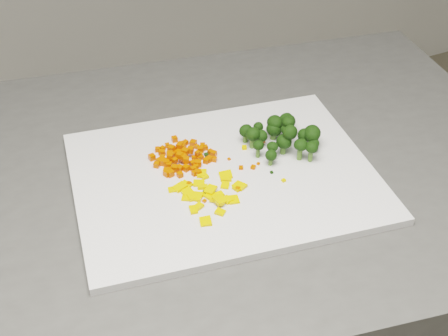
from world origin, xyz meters
name	(u,v)px	position (x,y,z in m)	size (l,w,h in m)	color
cutting_board	(224,176)	(-0.07, 0.54, 0.91)	(0.44, 0.34, 0.01)	silver
carrot_pile	(183,151)	(-0.11, 0.60, 0.93)	(0.10, 0.10, 0.03)	#D93C02
pepper_pile	(211,194)	(-0.11, 0.50, 0.92)	(0.11, 0.11, 0.02)	#FFB80D
broccoli_pile	(281,134)	(0.04, 0.56, 0.94)	(0.12, 0.12, 0.05)	black
carrot_cube_0	(161,152)	(-0.13, 0.63, 0.92)	(0.01, 0.01, 0.01)	#D93C02
carrot_cube_1	(170,155)	(-0.13, 0.60, 0.92)	(0.01, 0.01, 0.01)	#D93C02
carrot_cube_2	(175,139)	(-0.10, 0.65, 0.92)	(0.01, 0.01, 0.01)	#D93C02
carrot_cube_3	(179,153)	(-0.11, 0.61, 0.92)	(0.01, 0.01, 0.01)	#D93C02
carrot_cube_4	(162,158)	(-0.14, 0.61, 0.92)	(0.01, 0.01, 0.01)	#D93C02
carrot_cube_5	(203,146)	(-0.07, 0.61, 0.92)	(0.01, 0.01, 0.01)	#D93C02
carrot_cube_6	(180,175)	(-0.13, 0.56, 0.92)	(0.01, 0.01, 0.01)	#D93C02
carrot_cube_7	(169,170)	(-0.14, 0.58, 0.91)	(0.01, 0.01, 0.01)	#D93C02
carrot_cube_8	(179,146)	(-0.10, 0.62, 0.92)	(0.01, 0.01, 0.01)	#D93C02
carrot_cube_9	(182,146)	(-0.10, 0.63, 0.92)	(0.01, 0.01, 0.01)	#D93C02
carrot_cube_10	(183,155)	(-0.11, 0.60, 0.92)	(0.01, 0.01, 0.01)	#D93C02
carrot_cube_11	(180,156)	(-0.11, 0.59, 0.93)	(0.01, 0.01, 0.01)	#D93C02
carrot_cube_12	(193,169)	(-0.10, 0.57, 0.92)	(0.01, 0.01, 0.01)	#D93C02
carrot_cube_13	(214,159)	(-0.07, 0.58, 0.92)	(0.01, 0.01, 0.01)	#D93C02
carrot_cube_14	(163,153)	(-0.13, 0.63, 0.92)	(0.01, 0.01, 0.01)	#D93C02
carrot_cube_15	(167,145)	(-0.12, 0.64, 0.91)	(0.01, 0.01, 0.01)	#D93C02
carrot_cube_16	(166,171)	(-0.14, 0.58, 0.92)	(0.01, 0.01, 0.01)	#D93C02
carrot_cube_17	(196,167)	(-0.10, 0.57, 0.92)	(0.01, 0.01, 0.01)	#D93C02
carrot_cube_18	(185,152)	(-0.10, 0.60, 0.92)	(0.01, 0.01, 0.01)	#D93C02
carrot_cube_19	(194,158)	(-0.09, 0.59, 0.91)	(0.01, 0.01, 0.01)	#D93C02
carrot_cube_20	(163,149)	(-0.13, 0.64, 0.92)	(0.01, 0.01, 0.01)	#D93C02
carrot_cube_21	(168,160)	(-0.13, 0.61, 0.91)	(0.01, 0.01, 0.01)	#D93C02
carrot_cube_22	(171,148)	(-0.12, 0.62, 0.92)	(0.01, 0.01, 0.01)	#D93C02
carrot_cube_23	(170,173)	(-0.14, 0.57, 0.92)	(0.01, 0.01, 0.01)	#D93C02
carrot_cube_24	(193,143)	(-0.08, 0.63, 0.92)	(0.01, 0.01, 0.01)	#D93C02
carrot_cube_25	(200,149)	(-0.08, 0.61, 0.92)	(0.01, 0.01, 0.01)	#D93C02
carrot_cube_26	(198,164)	(-0.09, 0.58, 0.92)	(0.01, 0.01, 0.01)	#D93C02
carrot_cube_27	(172,150)	(-0.11, 0.63, 0.92)	(0.01, 0.01, 0.01)	#D93C02
carrot_cube_28	(198,172)	(-0.10, 0.56, 0.92)	(0.01, 0.01, 0.01)	#D93C02
carrot_cube_29	(206,161)	(-0.08, 0.58, 0.92)	(0.01, 0.01, 0.01)	#D93C02
carrot_cube_30	(171,156)	(-0.13, 0.60, 0.92)	(0.01, 0.01, 0.01)	#D93C02
carrot_cube_31	(183,157)	(-0.11, 0.59, 0.92)	(0.01, 0.01, 0.01)	#D93C02
carrot_cube_32	(205,148)	(-0.07, 0.61, 0.92)	(0.01, 0.01, 0.01)	#D93C02
carrot_cube_33	(200,155)	(-0.08, 0.59, 0.92)	(0.01, 0.01, 0.01)	#D93C02
carrot_cube_34	(163,162)	(-0.14, 0.60, 0.92)	(0.01, 0.01, 0.01)	#D93C02
carrot_cube_35	(193,163)	(-0.10, 0.58, 0.92)	(0.01, 0.01, 0.01)	#D93C02
carrot_cube_36	(199,173)	(-0.10, 0.56, 0.92)	(0.01, 0.01, 0.01)	#D93C02
carrot_cube_37	(190,150)	(-0.09, 0.60, 0.92)	(0.01, 0.01, 0.01)	#D93C02
carrot_cube_38	(185,143)	(-0.09, 0.63, 0.92)	(0.01, 0.01, 0.01)	#D93C02
carrot_cube_39	(170,155)	(-0.12, 0.62, 0.92)	(0.01, 0.01, 0.01)	#D93C02
carrot_cube_40	(166,163)	(-0.13, 0.60, 0.92)	(0.01, 0.01, 0.01)	#D93C02
carrot_cube_41	(157,149)	(-0.13, 0.64, 0.92)	(0.01, 0.01, 0.01)	#D93C02
carrot_cube_42	(179,168)	(-0.12, 0.58, 0.92)	(0.01, 0.01, 0.01)	#D93C02
carrot_cube_43	(214,154)	(-0.06, 0.59, 0.92)	(0.01, 0.01, 0.01)	#D93C02
carrot_cube_44	(159,161)	(-0.14, 0.61, 0.92)	(0.01, 0.01, 0.01)	#D93C02
carrot_cube_45	(152,157)	(-0.15, 0.62, 0.92)	(0.01, 0.01, 0.01)	#D93C02
carrot_cube_46	(180,169)	(-0.12, 0.58, 0.92)	(0.01, 0.01, 0.01)	#D93C02
carrot_cube_47	(211,152)	(-0.06, 0.59, 0.92)	(0.01, 0.01, 0.01)	#D93C02
carrot_cube_48	(157,165)	(-0.15, 0.60, 0.92)	(0.01, 0.01, 0.01)	#D93C02
carrot_cube_49	(197,147)	(-0.08, 0.62, 0.91)	(0.01, 0.01, 0.01)	#D93C02
carrot_cube_50	(183,159)	(-0.11, 0.59, 0.92)	(0.01, 0.01, 0.01)	#D93C02
carrot_cube_51	(182,147)	(-0.10, 0.62, 0.92)	(0.01, 0.01, 0.01)	#D93C02
carrot_cube_52	(173,154)	(-0.12, 0.61, 0.92)	(0.01, 0.01, 0.01)	#D93C02
carrot_cube_53	(175,160)	(-0.12, 0.59, 0.92)	(0.01, 0.01, 0.01)	#D93C02
carrot_cube_54	(186,160)	(-0.11, 0.58, 0.92)	(0.01, 0.01, 0.01)	#D93C02
carrot_cube_55	(198,163)	(-0.09, 0.58, 0.92)	(0.01, 0.01, 0.01)	#D93C02
carrot_cube_56	(194,173)	(-0.11, 0.56, 0.92)	(0.01, 0.01, 0.01)	#D93C02
carrot_cube_57	(175,150)	(-0.11, 0.63, 0.91)	(0.01, 0.01, 0.01)	#D93C02
carrot_cube_58	(201,157)	(-0.08, 0.59, 0.91)	(0.01, 0.01, 0.01)	#D93C02
carrot_cube_59	(209,159)	(-0.07, 0.58, 0.92)	(0.01, 0.01, 0.01)	#D93C02
carrot_cube_60	(169,165)	(-0.13, 0.59, 0.92)	(0.01, 0.01, 0.01)	#D93C02
carrot_cube_61	(167,173)	(-0.14, 0.57, 0.92)	(0.01, 0.01, 0.01)	#D93C02
carrot_cube_62	(198,158)	(-0.09, 0.59, 0.92)	(0.01, 0.01, 0.01)	#D93C02
carrot_cube_63	(180,145)	(-0.10, 0.62, 0.92)	(0.01, 0.01, 0.01)	#D93C02
carrot_cube_64	(175,168)	(-0.13, 0.58, 0.92)	(0.01, 0.01, 0.01)	#D93C02
carrot_cube_65	(186,168)	(-0.11, 0.57, 0.92)	(0.01, 0.01, 0.01)	#D93C02
carrot_cube_66	(171,149)	(-0.12, 0.62, 0.92)	(0.01, 0.01, 0.01)	#D93C02
carrot_cube_67	(197,153)	(-0.09, 0.59, 0.92)	(0.01, 0.01, 0.01)	#D93C02
pepper_chunk_0	(199,183)	(-0.11, 0.53, 0.91)	(0.01, 0.02, 0.00)	#FFB80D
pepper_chunk_1	(174,189)	(-0.15, 0.54, 0.91)	(0.02, 0.01, 0.00)	#FFB80D
pepper_chunk_2	(204,176)	(-0.10, 0.55, 0.91)	(0.01, 0.01, 0.00)	#FFB80D
pepper_chunk_3	(220,199)	(-0.10, 0.49, 0.92)	(0.02, 0.02, 0.00)	#FFB80D
pepper_chunk_4	(189,194)	(-0.13, 0.52, 0.91)	(0.02, 0.02, 0.00)	#FFB80D
pepper_chunk_5	(196,197)	(-0.13, 0.51, 0.91)	(0.02, 0.02, 0.00)	#FFB80D
pepper_chunk_6	(206,221)	(-0.13, 0.46, 0.91)	(0.02, 0.02, 0.00)	#FFB80D
pepper_chunk_7	(218,201)	(-0.10, 0.48, 0.92)	(0.02, 0.01, 0.00)	#FFB80D
pepper_chunk_8	(234,200)	(-0.08, 0.48, 0.91)	(0.01, 0.02, 0.00)	#FFB80D
pepper_chunk_9	(226,179)	(-0.07, 0.53, 0.91)	(0.02, 0.01, 0.00)	#FFB80D
pepper_chunk_10	(215,199)	(-0.10, 0.49, 0.91)	(0.01, 0.01, 0.00)	#FFB80D
pepper_chunk_11	(227,200)	(-0.09, 0.48, 0.91)	(0.02, 0.01, 0.00)	#FFB80D
pepper_chunk_12	(218,195)	(-0.10, 0.50, 0.91)	(0.01, 0.01, 0.00)	#FFB80D
pepper_chunk_13	(188,197)	(-0.14, 0.51, 0.91)	(0.02, 0.02, 0.00)	#FFB80D
pepper_chunk_14	(225,185)	(-0.08, 0.51, 0.91)	(0.01, 0.01, 0.00)	#FFB80D
pepper_chunk_15	(239,187)	(-0.06, 0.50, 0.91)	(0.02, 0.01, 0.00)	#FFB80D
pepper_chunk_16	(180,187)	(-0.14, 0.54, 0.91)	(0.02, 0.01, 0.00)	#FFB80D
pepper_chunk_17	(220,212)	(-0.11, 0.47, 0.91)	(0.01, 0.01, 0.00)	#FFB80D
pepper_chunk_18	(202,173)	(-0.10, 0.55, 0.91)	(0.02, 0.01, 0.00)	#FFB80D
pepper_chunk_19	(226,175)	(-0.07, 0.53, 0.91)	(0.02, 0.01, 0.00)	#FFB80D
pepper_chunk_20	(211,190)	(-0.10, 0.51, 0.92)	(0.01, 0.02, 0.00)	#FFB80D
pepper_chunk_21	(209,196)	(-0.11, 0.50, 0.91)	(0.02, 0.01, 0.00)	#FFB80D
pepper_chunk_22	(240,186)	(-0.06, 0.50, 0.91)	(0.02, 0.01, 0.00)	#FFB80D
pepper_chunk_23	(208,193)	(-0.11, 0.51, 0.91)	(0.01, 0.01, 0.00)	#FFB80D
pepper_chunk_24	(193,210)	(-0.14, 0.49, 0.91)	(0.02, 0.01, 0.00)	#FFB80D
pepper_chunk_25	(197,207)	(-0.13, 0.49, 0.91)	(0.02, 0.01, 0.00)	#FFB80D
pepper_chunk_26	(192,197)	(-0.13, 0.51, 0.91)	(0.01, 0.01, 0.00)	#FFB80D
pepper_chunk_27	(203,187)	(-0.11, 0.52, 0.91)	(0.01, 0.01, 0.00)	#FFB80D
pepper_chunk_28	(185,185)	(-0.13, 0.54, 0.91)	(0.02, 0.01, 0.00)	#FFB80D
broccoli_floret_0	(258,149)	(0.00, 0.56, 0.93)	(0.02, 0.02, 0.03)	black
broccoli_floret_1	(258,130)	(0.03, 0.61, 0.92)	(0.02, 0.02, 0.02)	black
broccoli_floret_2	(253,138)	(0.00, 0.58, 0.93)	(0.03, 0.03, 0.03)	black
broccoli_floret_3	(289,137)	(0.05, 0.54, 0.94)	(0.03, 0.03, 0.03)	black
broccoli_floret_4	(287,132)	(0.06, 0.57, 0.93)	(0.03, 0.03, 0.02)	black
broccoli_floret_5	(313,146)	(0.08, 0.53, 0.92)	(0.02, 0.02, 0.02)	black
broccoli_floret_6	(300,150)	(0.05, 0.52, 0.93)	(0.03, 0.03, 0.03)	black
broccoli_floret_7	(283,145)	(0.04, 0.55, 0.93)	(0.03, 0.03, 0.03)	black
broccoli_floret_8	(312,137)	(0.09, 0.54, 0.93)	(0.03, 0.03, 0.04)	black
broccoli_floret_9	(303,138)	(0.08, 0.55, 0.93)	(0.03, 0.03, 0.03)	black
broccoli_floret_10	(245,134)	(0.00, 0.60, 0.93)	(0.03, 0.03, 0.03)	black
broccoli_floret_11	(311,152)	(0.07, 0.51, 0.93)	(0.03, 0.03, 0.03)	black
broccoli_floret_12	(271,158)	(0.01, 0.53, 0.92)	(0.02, 0.02, 0.02)	black
broccoli_floret_13	(288,127)	(0.06, 0.57, 0.94)	(0.03, 0.03, 0.03)	black
broccoli_floret_14	(311,139)	(0.08, 0.54, 0.93)	(0.03, 0.03, 0.03)	black
broccoli_floret_15	(274,127)	(0.05, 0.59, 0.93)	(0.03, 0.03, 0.04)	black
broccoli_floret_16	(272,150)	(0.02, 0.55, 0.93)	(0.02, 0.02, 0.03)	black
broccoli_floret_17	(261,139)	(0.02, 0.58, 0.92)	(0.03, 0.03, 0.03)	black
broccoli_floret_18	(273,131)	(0.04, 0.59, 0.93)	(0.04, 0.04, 0.03)	black
broccoli_floret_19	(285,123)	(0.07, 0.60, 0.93)	(0.03, 0.03, 0.03)	black
broccoli_floret_20	(288,124)	(0.07, 0.59, 0.93)	(0.03, 0.03, 0.03)	black
broccoli_floret_21	(312,136)	(0.09, 0.55, 0.92)	(0.03, 0.03, 0.03)	black
stray_bit_0	(204,201)	(-0.12, 0.50, 0.91)	(0.00, 0.00, 0.00)	#D93C02
stray_bit_1	(229,159)	(-0.04, 0.57, 0.91)	(0.00, 0.00, 0.00)	#D93C02
stray_bit_2	(263,141)	(0.02, 0.59, 0.91)	(0.00, 0.00, 0.00)	#D93C02
stray_bit_3	(206,155)	(-0.07, 0.59, 0.91)	(0.01, 0.01, 0.00)	black
stray_bit_4	(184,191)	(-0.14, 0.53, 0.91)	(0.01, 0.01, 0.00)	#FFB80D
stray_bit_5	(284,180)	(0.00, 0.49, 0.91)	(0.01, 0.01, 0.00)	#FFB80D
stray_bit_6	(238,189)	(-0.07, 0.50, 0.91)	(0.01, 0.01, 0.00)	#D93C02
stray_bit_7	(206,193)	(-0.11, 0.51, 0.91)	(0.01, 0.01, 0.01)	black
stray_bit_8	(253,167)	(-0.02, 0.53, 0.91)	(0.01, 0.01, 0.00)	#D93C02
stray_bit_9	(232,199)	(-0.08, 0.48, 0.91)	(0.01, 0.01, 0.00)	#FFB80D
stray_bit_10	(258,164)	(-0.01, 0.54, 0.91)	(0.00, 0.00, 0.00)	#D93C02
stray_bit_11	(272,172)	(0.00, 0.51, 0.91)	(0.00, 0.00, 0.00)	black
stray_bit_12	(189,184)	(-0.12, 0.54, 0.91)	(0.01, 0.01, 0.00)	#D93C02
stray_bit_13	(241,168)	(-0.04, 0.54, 0.91)	(0.01, 0.01, 0.00)	#D93C02
stray_bit_14	(244,147)	(-0.01, 0.58, 0.91)	(0.01, 0.01, 0.01)	#FFB80D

